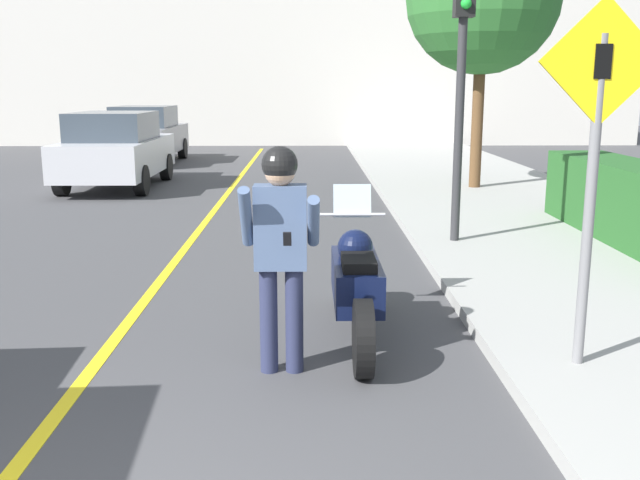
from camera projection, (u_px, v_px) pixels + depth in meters
road_center_line at (168, 271)px, 8.71m from camera, size 0.12×36.00×0.01m
building_backdrop at (279, 15)px, 27.25m from camera, size 28.00×1.20×9.83m
motorcycle at (356, 283)px, 6.29m from camera, size 0.62×2.35×1.29m
person_biker at (281, 236)px, 5.41m from camera, size 0.59×0.48×1.77m
crossing_sign at (595, 150)px, 5.14m from camera, size 0.91×0.08×2.70m
traffic_light at (462, 47)px, 9.34m from camera, size 0.26×0.30×3.73m
parked_car_silver at (116, 149)px, 15.87m from camera, size 1.88×4.20×1.68m
parked_car_grey at (146, 134)px, 21.21m from camera, size 1.88×4.20×1.68m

